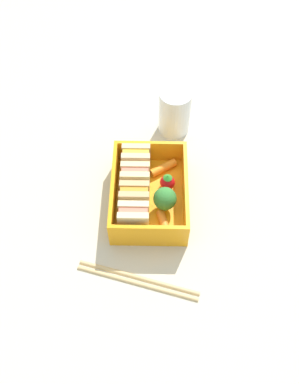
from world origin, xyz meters
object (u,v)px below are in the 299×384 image
object	(u,v)px
sandwich_left	(134,218)
carrot_stick_left	(163,168)
drinking_glass	(175,112)
sandwich_center_left	(134,198)
strawberry_far_left	(167,182)
chopstick_pair	(138,280)
sandwich_center	(135,178)
sandwich_center_right	(136,160)
carrot_stick_far_left	(164,223)
broccoli_floret	(165,199)

from	to	relation	value
sandwich_left	carrot_stick_left	size ratio (longest dim) A/B	1.10
carrot_stick_left	drinking_glass	size ratio (longest dim) A/B	0.54
sandwich_left	sandwich_center_left	distance (cm)	3.74
strawberry_far_left	chopstick_pair	bearing A→B (deg)	164.81
sandwich_center	sandwich_center_right	world-z (taller)	same
sandwich_center	strawberry_far_left	bearing A→B (deg)	-87.13
carrot_stick_far_left	drinking_glass	bearing A→B (deg)	-5.04
sandwich_center	drinking_glass	size ratio (longest dim) A/B	0.59
carrot_stick_left	strawberry_far_left	bearing A→B (deg)	-168.64
carrot_stick_left	sandwich_center	bearing A→B (deg)	129.00
strawberry_far_left	carrot_stick_left	size ratio (longest dim) A/B	0.66
sandwich_center_left	sandwich_center_right	bearing A→B (deg)	0.00
carrot_stick_far_left	broccoli_floret	size ratio (longest dim) A/B	0.94
sandwich_left	chopstick_pair	distance (cm)	9.26
sandwich_center_right	sandwich_center	bearing A→B (deg)	180.00
broccoli_floret	drinking_glass	world-z (taller)	drinking_glass
sandwich_center_right	broccoli_floret	size ratio (longest dim) A/B	1.14
chopstick_pair	drinking_glass	size ratio (longest dim) A/B	2.09
strawberry_far_left	chopstick_pair	world-z (taller)	strawberry_far_left
drinking_glass	sandwich_left	bearing A→B (deg)	163.36
sandwich_center_right	carrot_stick_left	world-z (taller)	sandwich_center_right
carrot_stick_far_left	carrot_stick_left	size ratio (longest dim) A/B	0.90
sandwich_center	carrot_stick_far_left	size ratio (longest dim) A/B	1.22
carrot_stick_left	drinking_glass	bearing A→B (deg)	-10.46
sandwich_center_right	drinking_glass	xyz separation A→B (cm)	(10.79, -6.58, 0.61)
sandwich_center_right	strawberry_far_left	distance (cm)	6.43
sandwich_left	carrot_stick_far_left	xyz separation A→B (cm)	(0.38, -4.67, -1.96)
broccoli_floret	sandwich_center_left	bearing A→B (deg)	88.05
sandwich_left	carrot_stick_left	distance (cm)	12.25
sandwich_center_left	carrot_stick_far_left	world-z (taller)	sandwich_center_left
sandwich_center_right	broccoli_floret	xyz separation A→B (cm)	(-7.65, -4.80, 0.02)
broccoli_floret	strawberry_far_left	bearing A→B (deg)	-6.48
sandwich_center	chopstick_pair	bearing A→B (deg)	-176.98
sandwich_center_right	carrot_stick_far_left	world-z (taller)	sandwich_center_right
sandwich_center	strawberry_far_left	xyz separation A→B (cm)	(0.26, -5.27, -1.22)
sandwich_center_left	sandwich_center_right	size ratio (longest dim) A/B	1.00
sandwich_center_left	chopstick_pair	size ratio (longest dim) A/B	0.28
sandwich_center	sandwich_left	bearing A→B (deg)	180.00
drinking_glass	sandwich_center_right	bearing A→B (deg)	148.63
sandwich_center_left	sandwich_center_right	world-z (taller)	same
carrot_stick_left	chopstick_pair	bearing A→B (deg)	169.29
sandwich_left	sandwich_center_left	size ratio (longest dim) A/B	1.00
broccoli_floret	chopstick_pair	distance (cm)	13.23
sandwich_left	broccoli_floret	xyz separation A→B (cm)	(3.58, -4.80, 0.02)
carrot_stick_left	chopstick_pair	size ratio (longest dim) A/B	0.26
broccoli_floret	chopstick_pair	xyz separation A→B (cm)	(-12.13, 3.95, -3.47)
sandwich_center	broccoli_floret	world-z (taller)	sandwich_center
broccoli_floret	carrot_stick_far_left	bearing A→B (deg)	177.71
drinking_glass	carrot_stick_left	bearing A→B (deg)	169.54
sandwich_left	sandwich_center_left	bearing A→B (deg)	0.00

